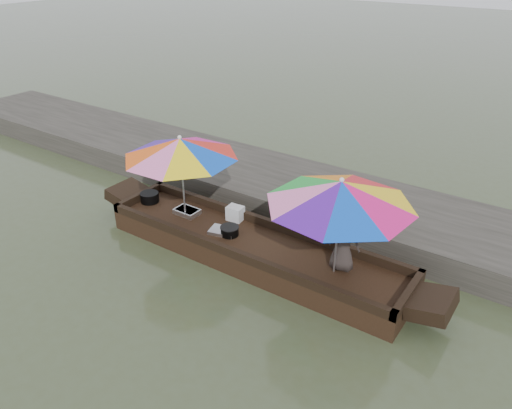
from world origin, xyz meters
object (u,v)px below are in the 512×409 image
Objects in this scene: boat_hull at (253,250)px; supply_bag at (235,213)px; tray_crayfish at (187,212)px; umbrella_stern at (338,227)px; tray_scallop at (223,231)px; vendor at (344,240)px; charcoal_grill at (230,231)px; umbrella_bow at (183,178)px; cooking_pot at (150,197)px.

boat_hull is 0.86m from supply_bag.
umbrella_stern is at bearing -2.00° from tray_crayfish.
vendor is (2.13, 0.19, 0.47)m from tray_scallop.
umbrella_stern reaches higher than tray_scallop.
boat_hull is at bearing 6.12° from charcoal_grill.
umbrella_stern is at bearing 0.00° from umbrella_bow.
vendor reaches higher than cooking_pot.
cooking_pot is 1.25× the size of supply_bag.
vendor is at bearing 5.06° from boat_hull.
tray_scallop is at bearing -79.09° from supply_bag.
tray_scallop is at bearing -176.41° from charcoal_grill.
umbrella_bow is at bearing -4.59° from vendor.
charcoal_grill is at bearing -1.89° from vendor.
tray_crayfish is 1.10m from charcoal_grill.
cooking_pot reaches higher than tray_scallop.
charcoal_grill is 1.08× the size of supply_bag.
tray_scallop is at bearing -174.49° from boat_hull.
supply_bag reaches higher than boat_hull.
cooking_pot is 1.15× the size of charcoal_grill.
umbrella_bow reaches higher than tray_scallop.
umbrella_bow is at bearing 177.39° from charcoal_grill.
umbrella_stern is at bearing 1.40° from charcoal_grill.
umbrella_stern reaches higher than vendor.
boat_hull is at bearing 0.00° from umbrella_bow.
supply_bag reaches higher than cooking_pot.
cooking_pot reaches higher than charcoal_grill.
cooking_pot reaches higher than boat_hull.
cooking_pot is 0.91m from tray_crayfish.
umbrella_bow is (-3.03, -0.14, 0.27)m from vendor.
umbrella_bow is at bearing -63.50° from tray_crayfish.
supply_bag is (-0.23, 0.48, 0.06)m from charcoal_grill.
tray_crayfish is 0.44× the size of vendor.
tray_scallop is 0.22× the size of umbrella_bow.
supply_bag is 2.27m from vendor.
supply_bag is (0.86, 0.32, 0.09)m from tray_crayfish.
cooking_pot reaches higher than tray_crayfish.
cooking_pot is at bearing 176.19° from tray_scallop.
charcoal_grill is (-0.44, -0.05, 0.25)m from boat_hull.
supply_bag is at bearing 11.58° from cooking_pot.
boat_hull is 19.20× the size of supply_bag.
umbrella_bow is (-1.04, 0.05, 0.70)m from charcoal_grill.
vendor is at bearing 2.60° from umbrella_bow.
boat_hull is 1.70m from vendor.
vendor is (1.55, 0.14, 0.68)m from boat_hull.
cooking_pot is at bearing 178.41° from boat_hull.
tray_scallop is at bearing -9.66° from tray_crayfish.
supply_bag is at bearing 168.81° from umbrella_stern.
boat_hull is 2.50× the size of umbrella_stern.
umbrella_stern is at bearing 1.55° from tray_scallop.
tray_crayfish is at bearing 2.40° from cooking_pot.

